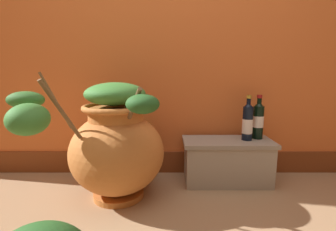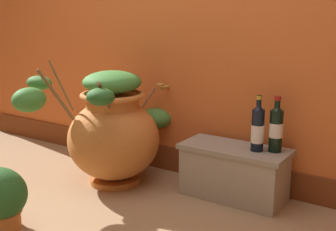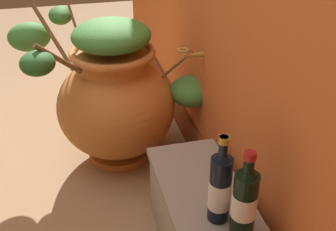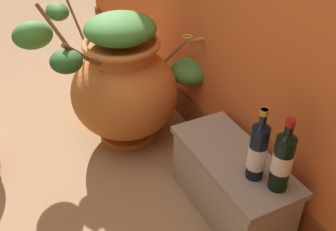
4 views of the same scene
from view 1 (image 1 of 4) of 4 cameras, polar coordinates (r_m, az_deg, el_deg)
name	(u,v)px [view 1 (image 1 of 4)]	position (r m, az deg, el deg)	size (l,w,h in m)	color
back_wall	(173,13)	(2.09, 1.10, 22.87)	(4.40, 0.33, 2.60)	#D6662D
terracotta_urn	(117,144)	(1.63, -11.83, -6.45)	(0.84, 1.02, 0.83)	#C17033
stone_ledge	(228,159)	(1.92, 13.90, -9.93)	(0.66, 0.30, 0.33)	#9E9384
wine_bottle_left	(260,119)	(1.96, 20.63, -0.80)	(0.08, 0.08, 0.33)	black
wine_bottle_middle	(249,121)	(1.88, 18.39, -1.33)	(0.08, 0.08, 0.33)	black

